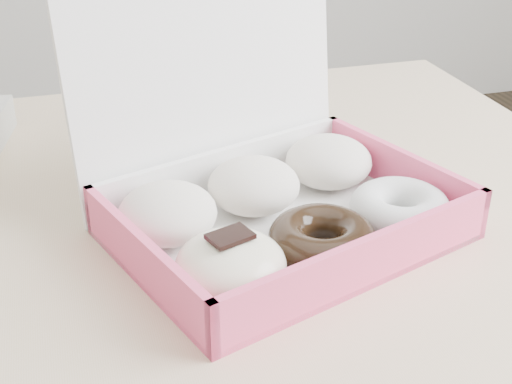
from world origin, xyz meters
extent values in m
cube|color=#D1B589|center=(0.00, 0.00, 0.73)|extent=(1.20, 0.80, 0.04)
cylinder|color=#D1B589|center=(0.55, 0.35, 0.35)|extent=(0.05, 0.05, 0.71)
cube|color=white|center=(0.16, -0.11, 0.75)|extent=(0.40, 0.34, 0.01)
cube|color=#FF5482|center=(0.20, -0.22, 0.78)|extent=(0.32, 0.12, 0.06)
cube|color=white|center=(0.13, 0.00, 0.78)|extent=(0.32, 0.12, 0.06)
cube|color=#FF5482|center=(0.01, -0.16, 0.78)|extent=(0.09, 0.24, 0.06)
cube|color=#FF5482|center=(0.32, -0.06, 0.78)|extent=(0.09, 0.24, 0.06)
cube|color=white|center=(0.12, 0.03, 0.87)|extent=(0.33, 0.14, 0.24)
ellipsoid|color=silver|center=(0.05, -0.09, 0.78)|extent=(0.13, 0.13, 0.06)
ellipsoid|color=silver|center=(0.15, -0.05, 0.78)|extent=(0.13, 0.13, 0.06)
ellipsoid|color=silver|center=(0.25, -0.02, 0.78)|extent=(0.13, 0.13, 0.06)
ellipsoid|color=#F0E6C3|center=(0.08, -0.20, 0.78)|extent=(0.13, 0.13, 0.06)
cube|color=black|center=(0.08, -0.20, 0.82)|extent=(0.04, 0.04, 0.00)
torus|color=black|center=(0.18, -0.16, 0.78)|extent=(0.13, 0.13, 0.04)
torus|color=white|center=(0.28, -0.13, 0.78)|extent=(0.13, 0.13, 0.04)
camera|label=1|loc=(-0.04, -0.71, 1.14)|focal=50.00mm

